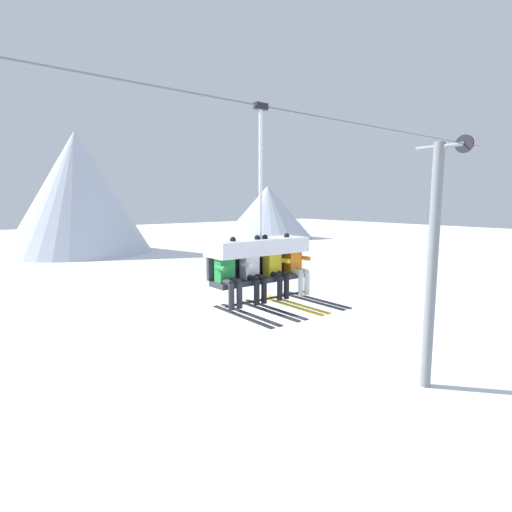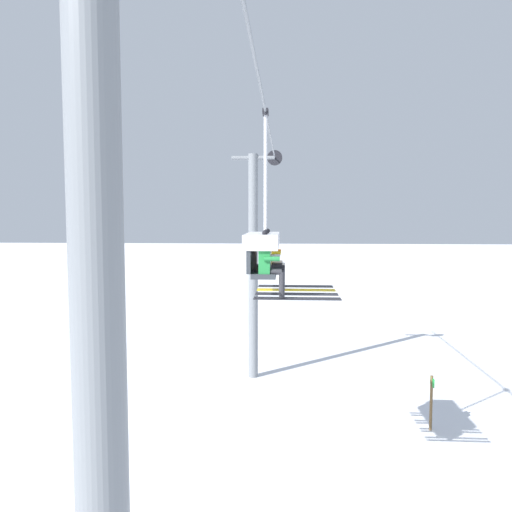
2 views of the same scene
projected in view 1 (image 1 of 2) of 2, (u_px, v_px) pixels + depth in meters
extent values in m
plane|color=white|center=(248.00, 479.00, 9.42)|extent=(200.00, 200.00, 0.00)
cone|color=silver|center=(78.00, 193.00, 49.95)|extent=(17.45, 17.45, 15.10)
cone|color=silver|center=(267.00, 212.00, 71.03)|extent=(16.08, 16.08, 9.14)
cylinder|color=slate|center=(432.00, 269.00, 13.61)|extent=(0.36, 0.36, 8.43)
cylinder|color=slate|center=(439.00, 147.00, 13.05)|extent=(0.16, 1.60, 0.16)
cylinder|color=black|center=(464.00, 144.00, 12.43)|extent=(0.08, 0.56, 0.56)
cylinder|color=slate|center=(277.00, 109.00, 7.74)|extent=(17.44, 0.05, 0.05)
cube|color=#33383D|center=(260.00, 279.00, 7.95)|extent=(2.10, 0.48, 0.10)
cube|color=#33383D|center=(252.00, 264.00, 8.13)|extent=(2.10, 0.08, 0.45)
cube|color=silver|center=(259.00, 246.00, 7.91)|extent=(2.14, 0.68, 0.30)
cylinder|color=black|center=(271.00, 298.00, 7.74)|extent=(2.10, 0.04, 0.04)
cylinder|color=silver|center=(261.00, 175.00, 7.67)|extent=(0.07, 0.07, 2.46)
cube|color=black|center=(261.00, 106.00, 7.50)|extent=(0.28, 0.12, 0.12)
cube|color=#23843D|center=(225.00, 268.00, 7.37)|extent=(0.32, 0.22, 0.52)
sphere|color=black|center=(225.00, 249.00, 7.32)|extent=(0.22, 0.22, 0.22)
ellipsoid|color=black|center=(228.00, 249.00, 7.24)|extent=(0.17, 0.04, 0.08)
cylinder|color=#2D2D33|center=(226.00, 282.00, 7.21)|extent=(0.11, 0.34, 0.11)
cylinder|color=#2D2D33|center=(234.00, 281.00, 7.32)|extent=(0.11, 0.34, 0.11)
cylinder|color=#2D2D33|center=(231.00, 297.00, 7.11)|extent=(0.11, 0.11, 0.48)
cylinder|color=#2D2D33|center=(239.00, 295.00, 7.22)|extent=(0.11, 0.11, 0.48)
cube|color=#232328|center=(241.00, 316.00, 6.92)|extent=(0.09, 1.70, 0.02)
cube|color=#232328|center=(249.00, 314.00, 7.03)|extent=(0.09, 1.70, 0.02)
cylinder|color=#23843D|center=(221.00, 268.00, 7.13)|extent=(0.09, 0.30, 0.09)
cylinder|color=#23843D|center=(233.00, 249.00, 7.43)|extent=(0.09, 0.09, 0.30)
sphere|color=black|center=(233.00, 240.00, 7.41)|extent=(0.11, 0.11, 0.11)
cube|color=silver|center=(250.00, 265.00, 7.72)|extent=(0.32, 0.22, 0.52)
sphere|color=silver|center=(249.00, 247.00, 7.67)|extent=(0.22, 0.22, 0.22)
ellipsoid|color=black|center=(253.00, 247.00, 7.59)|extent=(0.17, 0.04, 0.08)
cylinder|color=black|center=(251.00, 278.00, 7.56)|extent=(0.11, 0.34, 0.11)
cylinder|color=black|center=(258.00, 277.00, 7.67)|extent=(0.11, 0.34, 0.11)
cylinder|color=black|center=(257.00, 292.00, 7.46)|extent=(0.11, 0.11, 0.48)
cylinder|color=black|center=(264.00, 291.00, 7.57)|extent=(0.11, 0.11, 0.48)
cube|color=#232328|center=(267.00, 311.00, 7.27)|extent=(0.09, 1.70, 0.02)
cube|color=#232328|center=(274.00, 309.00, 7.37)|extent=(0.09, 1.70, 0.02)
cylinder|color=silver|center=(246.00, 265.00, 7.48)|extent=(0.09, 0.30, 0.09)
cylinder|color=silver|center=(257.00, 246.00, 7.78)|extent=(0.09, 0.09, 0.30)
sphere|color=black|center=(257.00, 238.00, 7.76)|extent=(0.11, 0.11, 0.11)
cube|color=yellow|center=(272.00, 262.00, 8.06)|extent=(0.32, 0.22, 0.52)
sphere|color=silver|center=(272.00, 245.00, 8.01)|extent=(0.22, 0.22, 0.22)
ellipsoid|color=black|center=(276.00, 245.00, 7.94)|extent=(0.17, 0.04, 0.08)
cylinder|color=black|center=(274.00, 275.00, 7.91)|extent=(0.11, 0.34, 0.11)
cylinder|color=black|center=(281.00, 274.00, 8.01)|extent=(0.11, 0.34, 0.11)
cylinder|color=black|center=(280.00, 288.00, 7.81)|extent=(0.11, 0.11, 0.48)
cylinder|color=black|center=(286.00, 287.00, 7.91)|extent=(0.11, 0.11, 0.48)
cube|color=gold|center=(290.00, 306.00, 7.61)|extent=(0.09, 1.70, 0.02)
cube|color=gold|center=(297.00, 304.00, 7.72)|extent=(0.09, 1.70, 0.02)
cylinder|color=yellow|center=(265.00, 246.00, 7.90)|extent=(0.09, 0.09, 0.30)
sphere|color=black|center=(265.00, 237.00, 7.88)|extent=(0.11, 0.11, 0.11)
cylinder|color=yellow|center=(284.00, 260.00, 8.05)|extent=(0.09, 0.30, 0.09)
cube|color=orange|center=(293.00, 260.00, 8.41)|extent=(0.32, 0.22, 0.52)
sphere|color=maroon|center=(293.00, 243.00, 8.36)|extent=(0.22, 0.22, 0.22)
ellipsoid|color=black|center=(296.00, 243.00, 8.28)|extent=(0.17, 0.04, 0.08)
cylinder|color=silver|center=(295.00, 272.00, 8.26)|extent=(0.11, 0.34, 0.11)
cylinder|color=silver|center=(301.00, 271.00, 8.36)|extent=(0.11, 0.34, 0.11)
cylinder|color=silver|center=(301.00, 284.00, 8.16)|extent=(0.11, 0.11, 0.48)
cylinder|color=silver|center=(307.00, 283.00, 8.26)|extent=(0.11, 0.11, 0.48)
cube|color=#232328|center=(311.00, 301.00, 7.96)|extent=(0.09, 1.70, 0.02)
cube|color=#232328|center=(317.00, 300.00, 8.07)|extent=(0.09, 1.70, 0.02)
cylinder|color=orange|center=(287.00, 244.00, 8.25)|extent=(0.09, 0.09, 0.30)
sphere|color=black|center=(287.00, 236.00, 8.23)|extent=(0.11, 0.11, 0.11)
cylinder|color=orange|center=(304.00, 258.00, 8.40)|extent=(0.09, 0.30, 0.09)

